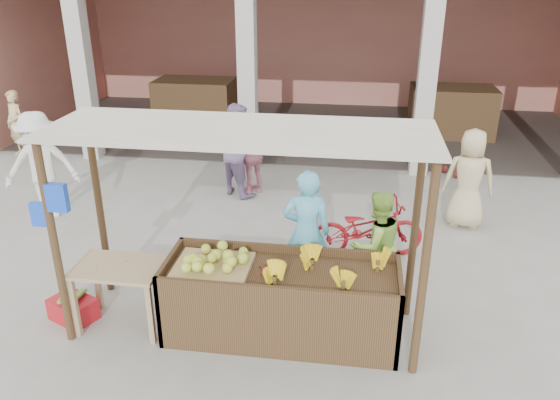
% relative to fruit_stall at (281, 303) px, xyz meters
% --- Properties ---
extents(ground, '(60.00, 60.00, 0.00)m').
position_rel_fruit_stall_xyz_m(ground, '(-0.50, 0.00, -0.40)').
color(ground, gray).
rests_on(ground, ground).
extents(market_building, '(14.40, 6.40, 4.20)m').
position_rel_fruit_stall_xyz_m(market_building, '(-0.45, 8.93, 2.30)').
color(market_building, tan).
rests_on(market_building, ground).
extents(fruit_stall, '(2.60, 0.95, 0.80)m').
position_rel_fruit_stall_xyz_m(fruit_stall, '(0.00, 0.00, 0.00)').
color(fruit_stall, '#4F381F').
rests_on(fruit_stall, ground).
extents(stall_awning, '(4.09, 1.35, 2.39)m').
position_rel_fruit_stall_xyz_m(stall_awning, '(-0.51, 0.06, 1.58)').
color(stall_awning, '#4F381F').
rests_on(stall_awning, ground).
extents(banana_heap, '(1.23, 0.67, 0.22)m').
position_rel_fruit_stall_xyz_m(banana_heap, '(0.47, -0.04, 0.51)').
color(banana_heap, yellow).
rests_on(banana_heap, fruit_stall).
extents(melon_tray, '(0.84, 0.73, 0.22)m').
position_rel_fruit_stall_xyz_m(melon_tray, '(-0.76, -0.05, 0.50)').
color(melon_tray, '#A68855').
rests_on(melon_tray, fruit_stall).
extents(berry_heap, '(0.42, 0.34, 0.13)m').
position_rel_fruit_stall_xyz_m(berry_heap, '(-0.07, -0.03, 0.47)').
color(berry_heap, maroon).
rests_on(berry_heap, fruit_stall).
extents(side_table, '(0.99, 0.66, 0.80)m').
position_rel_fruit_stall_xyz_m(side_table, '(-1.84, -0.11, 0.26)').
color(side_table, tan).
rests_on(side_table, ground).
extents(papaya_pile, '(0.63, 0.36, 0.18)m').
position_rel_fruit_stall_xyz_m(papaya_pile, '(-1.84, -0.11, 0.49)').
color(papaya_pile, '#518F2E').
rests_on(papaya_pile, side_table).
extents(red_crate, '(0.62, 0.55, 0.27)m').
position_rel_fruit_stall_xyz_m(red_crate, '(-2.50, -0.09, -0.27)').
color(red_crate, '#B0121B').
rests_on(red_crate, ground).
extents(plantain_bundle, '(0.40, 0.28, 0.08)m').
position_rel_fruit_stall_xyz_m(plantain_bundle, '(-2.50, -0.09, -0.09)').
color(plantain_bundle, olive).
rests_on(plantain_bundle, red_crate).
extents(produce_sacks, '(1.06, 0.79, 0.64)m').
position_rel_fruit_stall_xyz_m(produce_sacks, '(2.45, 5.51, -0.08)').
color(produce_sacks, maroon).
rests_on(produce_sacks, ground).
extents(vendor_blue, '(0.71, 0.55, 1.77)m').
position_rel_fruit_stall_xyz_m(vendor_blue, '(0.18, 0.96, 0.48)').
color(vendor_blue, '#62C9EB').
rests_on(vendor_blue, ground).
extents(vendor_green, '(0.84, 0.72, 1.51)m').
position_rel_fruit_stall_xyz_m(vendor_green, '(1.05, 0.95, 0.35)').
color(vendor_green, '#99CD4B').
rests_on(vendor_green, ground).
extents(motorcycle, '(0.94, 1.80, 0.90)m').
position_rel_fruit_stall_xyz_m(motorcycle, '(0.95, 1.99, 0.05)').
color(motorcycle, maroon).
rests_on(motorcycle, ground).
extents(shopper_a, '(1.39, 1.04, 1.94)m').
position_rel_fruit_stall_xyz_m(shopper_a, '(-4.34, 2.60, 0.57)').
color(shopper_a, silver).
rests_on(shopper_a, ground).
extents(shopper_b, '(1.01, 1.00, 1.58)m').
position_rel_fruit_stall_xyz_m(shopper_b, '(-1.11, 4.11, 0.39)').
color(shopper_b, pink).
rests_on(shopper_b, ground).
extents(shopper_c, '(0.91, 0.64, 1.78)m').
position_rel_fruit_stall_xyz_m(shopper_c, '(2.53, 3.25, 0.49)').
color(shopper_c, tan).
rests_on(shopper_c, ground).
extents(shopper_e, '(0.70, 0.64, 1.51)m').
position_rel_fruit_stall_xyz_m(shopper_e, '(-6.64, 5.49, 0.36)').
color(shopper_e, tan).
rests_on(shopper_e, ground).
extents(shopper_f, '(1.04, 0.94, 1.85)m').
position_rel_fruit_stall_xyz_m(shopper_f, '(-1.39, 4.05, 0.53)').
color(shopper_f, gray).
rests_on(shopper_f, ground).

